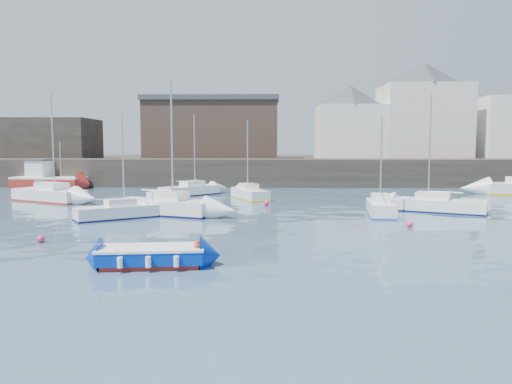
{
  "coord_description": "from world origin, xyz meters",
  "views": [
    {
      "loc": [
        0.6,
        -20.4,
        4.58
      ],
      "look_at": [
        0.0,
        12.0,
        1.5
      ],
      "focal_mm": 35.0,
      "sensor_mm": 36.0,
      "label": 1
    }
  ],
  "objects_px": {
    "sailboat_b": "(165,206)",
    "sailboat_h": "(190,190)",
    "buoy_mid": "(410,227)",
    "fishing_boat": "(47,179)",
    "sailboat_e": "(50,195)",
    "buoy_far": "(266,206)",
    "buoy_near": "(41,242)",
    "sailboat_d": "(437,205)",
    "blue_dinghy": "(151,255)",
    "sailboat_f": "(250,193)",
    "sailboat_c": "(381,207)",
    "sailboat_a": "(117,212)"
  },
  "relations": [
    {
      "from": "sailboat_d",
      "to": "buoy_mid",
      "type": "xyz_separation_m",
      "value": [
        -3.69,
        -6.42,
        -0.49
      ]
    },
    {
      "from": "sailboat_a",
      "to": "sailboat_b",
      "type": "height_order",
      "value": "sailboat_b"
    },
    {
      "from": "fishing_boat",
      "to": "sailboat_h",
      "type": "relative_size",
      "value": 1.07
    },
    {
      "from": "sailboat_e",
      "to": "buoy_far",
      "type": "relative_size",
      "value": 19.84
    },
    {
      "from": "sailboat_d",
      "to": "buoy_mid",
      "type": "bearing_deg",
      "value": -119.85
    },
    {
      "from": "sailboat_d",
      "to": "sailboat_h",
      "type": "bearing_deg",
      "value": 149.63
    },
    {
      "from": "sailboat_h",
      "to": "fishing_boat",
      "type": "bearing_deg",
      "value": 156.58
    },
    {
      "from": "sailboat_b",
      "to": "buoy_far",
      "type": "height_order",
      "value": "sailboat_b"
    },
    {
      "from": "sailboat_c",
      "to": "buoy_far",
      "type": "height_order",
      "value": "sailboat_c"
    },
    {
      "from": "sailboat_b",
      "to": "buoy_mid",
      "type": "xyz_separation_m",
      "value": [
        14.65,
        -4.65,
        -0.56
      ]
    },
    {
      "from": "fishing_boat",
      "to": "sailboat_b",
      "type": "xyz_separation_m",
      "value": [
        16.43,
        -19.67,
        -0.39
      ]
    },
    {
      "from": "fishing_boat",
      "to": "buoy_mid",
      "type": "height_order",
      "value": "fishing_boat"
    },
    {
      "from": "sailboat_c",
      "to": "sailboat_e",
      "type": "height_order",
      "value": "sailboat_e"
    },
    {
      "from": "sailboat_b",
      "to": "sailboat_e",
      "type": "distance_m",
      "value": 13.19
    },
    {
      "from": "sailboat_e",
      "to": "fishing_boat",
      "type": "bearing_deg",
      "value": 114.6
    },
    {
      "from": "sailboat_b",
      "to": "sailboat_h",
      "type": "distance_m",
      "value": 12.66
    },
    {
      "from": "blue_dinghy",
      "to": "sailboat_e",
      "type": "relative_size",
      "value": 0.48
    },
    {
      "from": "sailboat_d",
      "to": "sailboat_f",
      "type": "xyz_separation_m",
      "value": [
        -13.07,
        8.02,
        -0.02
      ]
    },
    {
      "from": "sailboat_e",
      "to": "sailboat_a",
      "type": "bearing_deg",
      "value": -48.43
    },
    {
      "from": "sailboat_c",
      "to": "sailboat_d",
      "type": "distance_m",
      "value": 4.46
    },
    {
      "from": "buoy_near",
      "to": "sailboat_d",
      "type": "bearing_deg",
      "value": 26.46
    },
    {
      "from": "sailboat_d",
      "to": "blue_dinghy",
      "type": "bearing_deg",
      "value": -135.73
    },
    {
      "from": "sailboat_f",
      "to": "sailboat_h",
      "type": "distance_m",
      "value": 6.19
    },
    {
      "from": "sailboat_c",
      "to": "buoy_far",
      "type": "relative_size",
      "value": 14.89
    },
    {
      "from": "sailboat_b",
      "to": "fishing_boat",
      "type": "bearing_deg",
      "value": 129.86
    },
    {
      "from": "buoy_mid",
      "to": "sailboat_d",
      "type": "bearing_deg",
      "value": 60.15
    },
    {
      "from": "sailboat_e",
      "to": "sailboat_f",
      "type": "xyz_separation_m",
      "value": [
        16.12,
        2.3,
        -0.09
      ]
    },
    {
      "from": "sailboat_e",
      "to": "sailboat_f",
      "type": "distance_m",
      "value": 16.28
    },
    {
      "from": "sailboat_e",
      "to": "sailboat_h",
      "type": "distance_m",
      "value": 11.81
    },
    {
      "from": "sailboat_f",
      "to": "buoy_far",
      "type": "height_order",
      "value": "sailboat_f"
    },
    {
      "from": "blue_dinghy",
      "to": "sailboat_f",
      "type": "distance_m",
      "value": 23.84
    },
    {
      "from": "sailboat_b",
      "to": "buoy_far",
      "type": "distance_m",
      "value": 8.39
    },
    {
      "from": "sailboat_a",
      "to": "sailboat_d",
      "type": "distance_m",
      "value": 21.25
    },
    {
      "from": "sailboat_h",
      "to": "sailboat_c",
      "type": "bearing_deg",
      "value": -40.82
    },
    {
      "from": "buoy_far",
      "to": "sailboat_a",
      "type": "bearing_deg",
      "value": -143.65
    },
    {
      "from": "sailboat_c",
      "to": "sailboat_f",
      "type": "distance_m",
      "value": 13.04
    },
    {
      "from": "blue_dinghy",
      "to": "sailboat_f",
      "type": "bearing_deg",
      "value": 82.84
    },
    {
      "from": "buoy_near",
      "to": "sailboat_b",
      "type": "bearing_deg",
      "value": 66.92
    },
    {
      "from": "sailboat_e",
      "to": "buoy_mid",
      "type": "distance_m",
      "value": 28.25
    },
    {
      "from": "sailboat_h",
      "to": "blue_dinghy",
      "type": "bearing_deg",
      "value": -84.57
    },
    {
      "from": "buoy_mid",
      "to": "sailboat_e",
      "type": "bearing_deg",
      "value": 154.54
    },
    {
      "from": "sailboat_d",
      "to": "buoy_mid",
      "type": "relative_size",
      "value": 22.28
    },
    {
      "from": "sailboat_f",
      "to": "sailboat_h",
      "type": "bearing_deg",
      "value": 152.49
    },
    {
      "from": "buoy_near",
      "to": "buoy_far",
      "type": "distance_m",
      "value": 17.89
    },
    {
      "from": "sailboat_f",
      "to": "buoy_far",
      "type": "bearing_deg",
      "value": -73.39
    },
    {
      "from": "sailboat_h",
      "to": "sailboat_d",
      "type": "bearing_deg",
      "value": -30.37
    },
    {
      "from": "sailboat_f",
      "to": "buoy_near",
      "type": "xyz_separation_m",
      "value": [
        -9.24,
        -19.12,
        -0.47
      ]
    },
    {
      "from": "sailboat_h",
      "to": "buoy_mid",
      "type": "bearing_deg",
      "value": -49.31
    },
    {
      "from": "buoy_mid",
      "to": "fishing_boat",
      "type": "bearing_deg",
      "value": 141.95
    },
    {
      "from": "sailboat_d",
      "to": "buoy_near",
      "type": "height_order",
      "value": "sailboat_d"
    }
  ]
}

